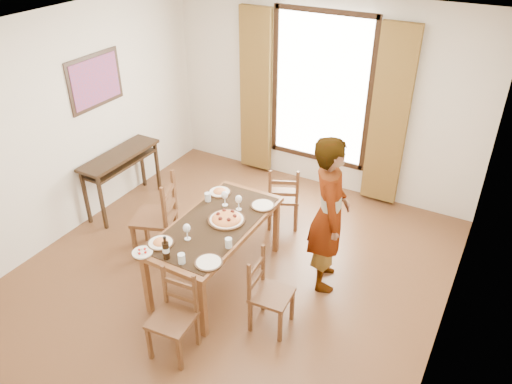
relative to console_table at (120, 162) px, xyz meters
The scene contains 22 objects.
ground 2.22m from the console_table, 16.47° to the right, with size 5.00×5.00×0.00m, color #472D16.
room_shell 2.25m from the console_table, 13.10° to the right, with size 4.60×5.10×2.74m.
console_table is the anchor object (origin of this frame).
dining_table 2.05m from the console_table, 19.12° to the right, with size 0.80×1.66×0.76m.
chair_west 1.24m from the console_table, 29.14° to the right, with size 0.59×0.59×1.03m.
chair_north 2.22m from the console_table, 16.60° to the left, with size 0.52×0.52×0.88m.
chair_south 2.76m from the console_table, 38.64° to the right, with size 0.41×0.41×0.86m.
chair_east 2.95m from the console_table, 20.03° to the right, with size 0.39×0.39×0.84m.
man 3.00m from the console_table, ahead, with size 0.64×0.76×1.76m, color gray.
plate_sw 2.07m from the console_table, 36.68° to the right, with size 0.27×0.27×0.05m, color silver, non-canonical shape.
plate_se 2.57m from the console_table, 29.25° to the right, with size 0.27×0.27×0.05m, color silver, non-canonical shape.
plate_nw 1.65m from the console_table, ahead, with size 0.27×0.27×0.05m, color silver, non-canonical shape.
plate_ne 2.23m from the console_table, ahead, with size 0.27×0.27×0.05m, color silver, non-canonical shape.
pasta_platter 2.10m from the console_table, 15.96° to the right, with size 0.40×0.40×0.10m, color #BD5B18, non-canonical shape.
caprese_plate 2.15m from the console_table, 42.00° to the right, with size 0.20×0.20×0.04m, color silver, non-canonical shape.
wine_glass_a 2.13m from the console_table, 29.40° to the right, with size 0.08×0.08×0.18m, color white, non-canonical shape.
wine_glass_b 2.05m from the console_table, ahead, with size 0.08×0.08×0.18m, color white, non-canonical shape.
wine_glass_c 1.88m from the console_table, 10.04° to the right, with size 0.08×0.08×0.18m, color white, non-canonical shape.
tumbler_a 2.47m from the console_table, 22.67° to the right, with size 0.07×0.07×0.10m, color silver.
tumbler_b 1.66m from the console_table, 11.83° to the right, with size 0.07×0.07×0.10m, color silver.
tumbler_c 2.44m from the console_table, 34.19° to the right, with size 0.07×0.07×0.10m, color silver.
wine_bottle 2.32m from the console_table, 36.80° to the right, with size 0.07×0.07×0.25m, color black, non-canonical shape.
Camera 1 is at (2.38, -3.64, 3.76)m, focal length 35.00 mm.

